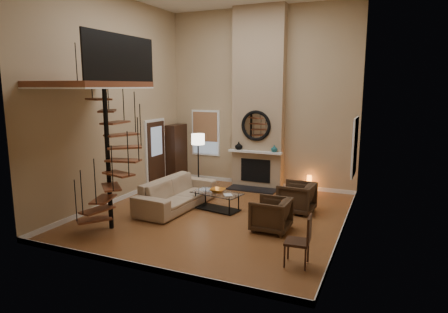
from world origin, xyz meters
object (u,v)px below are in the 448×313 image
at_px(armchair_near, 300,198).
at_px(sofa, 177,193).
at_px(armchair_far, 274,215).
at_px(floor_lamp, 198,144).
at_px(coffee_table, 217,199).
at_px(side_chair, 302,238).
at_px(hutch, 176,152).
at_px(accent_lamp, 309,183).

bearing_deg(armchair_near, sofa, -69.64).
relative_size(armchair_near, armchair_far, 1.06).
bearing_deg(floor_lamp, coffee_table, -50.41).
relative_size(armchair_near, side_chair, 0.94).
xyz_separation_m(hutch, floor_lamp, (1.23, -0.78, 0.46)).
bearing_deg(accent_lamp, coffee_table, -123.64).
bearing_deg(hutch, side_chair, -42.05).
distance_m(armchair_near, coffee_table, 2.10).
bearing_deg(sofa, coffee_table, -72.53).
height_order(armchair_near, armchair_far, armchair_near).
xyz_separation_m(armchair_far, accent_lamp, (0.04, 3.59, -0.10)).
height_order(armchair_far, side_chair, side_chair).
relative_size(sofa, side_chair, 2.76).
bearing_deg(hutch, armchair_near, -21.17).
bearing_deg(coffee_table, side_chair, -40.92).
relative_size(coffee_table, floor_lamp, 0.80).
bearing_deg(armchair_near, floor_lamp, -103.45).
xyz_separation_m(sofa, accent_lamp, (2.85, 2.99, -0.15)).
xyz_separation_m(sofa, coffee_table, (1.03, 0.26, -0.11)).
relative_size(hutch, accent_lamp, 3.88).
bearing_deg(floor_lamp, accent_lamp, 17.95).
bearing_deg(armchair_near, hutch, -107.99).
height_order(hutch, sofa, hutch).
bearing_deg(floor_lamp, sofa, -79.39).
relative_size(hutch, floor_lamp, 1.08).
bearing_deg(side_chair, accent_lamp, 99.95).
height_order(sofa, side_chair, side_chair).
xyz_separation_m(hutch, armchair_near, (4.62, -1.79, -0.60)).
height_order(armchair_far, floor_lamp, floor_lamp).
xyz_separation_m(hutch, coffee_table, (2.63, -2.47, -0.67)).
bearing_deg(armchair_far, accent_lamp, -179.74).
distance_m(armchair_near, side_chair, 3.12).
bearing_deg(hutch, armchair_far, -37.06).
xyz_separation_m(armchair_near, side_chair, (0.72, -3.03, 0.17)).
bearing_deg(armchair_far, hutch, -126.11).
distance_m(armchair_far, side_chair, 1.77).
bearing_deg(accent_lamp, sofa, -133.65).
height_order(armchair_far, coffee_table, armchair_far).
relative_size(armchair_far, coffee_table, 0.59).
xyz_separation_m(armchair_far, floor_lamp, (-3.17, 2.55, 1.06)).
xyz_separation_m(sofa, armchair_far, (2.81, -0.60, -0.04)).
bearing_deg(armchair_far, armchair_near, 172.99).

